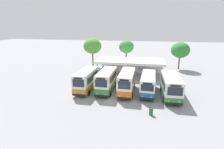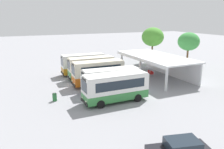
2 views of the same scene
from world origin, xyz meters
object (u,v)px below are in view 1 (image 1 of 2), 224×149
Objects in this scene: city_bus_fourth_amber at (148,83)px; waiting_chair_second_from_end at (126,73)px; waiting_chair_end_by_column at (123,73)px; litter_bin_apron at (151,111)px; city_bus_nearest_orange at (87,80)px; city_bus_second_in_row at (107,80)px; waiting_chair_middle_seat at (129,74)px; city_bus_fifth_blue at (171,85)px; city_bus_middle_cream at (127,81)px.

waiting_chair_second_from_end is (-4.45, 8.93, -1.14)m from city_bus_fourth_amber.
litter_bin_apron is at bearing -71.46° from waiting_chair_end_by_column.
city_bus_second_in_row is (3.31, 0.24, 0.02)m from city_bus_nearest_orange.
litter_bin_apron is (4.21, -16.01, -0.07)m from waiting_chair_middle_seat.
waiting_chair_end_by_column is 1.00× the size of waiting_chair_second_from_end.
city_bus_nearest_orange reaches higher than city_bus_fifth_blue.
city_bus_fifth_blue is at bearing -3.94° from city_bus_middle_cream.
city_bus_fourth_amber is at bearing -63.52° from waiting_chair_second_from_end.
city_bus_middle_cream is at bearing -171.73° from city_bus_fourth_amber.
city_bus_second_in_row reaches higher than litter_bin_apron.
city_bus_fourth_amber is 9.75m from waiting_chair_middle_seat.
city_bus_middle_cream reaches higher than waiting_chair_middle_seat.
litter_bin_apron reaches higher than waiting_chair_end_by_column.
waiting_chair_second_from_end is 16.77m from litter_bin_apron.
city_bus_middle_cream is 0.97× the size of city_bus_fourth_amber.
city_bus_nearest_orange is 6.62m from city_bus_middle_cream.
city_bus_fifth_blue is at bearing 64.41° from litter_bin_apron.
waiting_chair_second_from_end is (0.58, 0.06, 0.00)m from waiting_chair_end_by_column.
city_bus_second_in_row is 9.45m from waiting_chair_end_by_column.
waiting_chair_middle_seat is at bearing 73.42° from city_bus_second_in_row.
city_bus_fourth_amber is at bearing 3.01° from city_bus_second_in_row.
city_bus_fourth_amber is (6.62, 0.35, -0.20)m from city_bus_second_in_row.
city_bus_fifth_blue is (9.93, -0.59, -0.07)m from city_bus_second_in_row.
city_bus_middle_cream is 8.34× the size of waiting_chair_second_from_end.
waiting_chair_middle_seat is at bearing -0.05° from waiting_chair_end_by_column.
city_bus_middle_cream is 3.35m from city_bus_fourth_amber.
city_bus_nearest_orange is 0.96× the size of city_bus_fifth_blue.
litter_bin_apron is at bearing -44.29° from city_bus_second_in_row.
city_bus_second_in_row is 8.12× the size of waiting_chair_second_from_end.
city_bus_second_in_row is at bearing 135.71° from litter_bin_apron.
waiting_chair_middle_seat is (2.75, 9.22, -1.34)m from city_bus_second_in_row.
waiting_chair_second_from_end and waiting_chair_middle_seat have the same top height.
city_bus_fourth_amber is 8.62× the size of waiting_chair_middle_seat.
litter_bin_apron is (3.65, -6.65, -1.43)m from city_bus_middle_cream.
city_bus_fourth_amber is 8.62× the size of waiting_chair_second_from_end.
city_bus_second_in_row is 9.71m from waiting_chair_middle_seat.
city_bus_fourth_amber is 10.26m from waiting_chair_end_by_column.
waiting_chair_second_from_end is at bearing 96.92° from city_bus_middle_cream.
city_bus_nearest_orange is 0.96× the size of city_bus_fourth_amber.
city_bus_middle_cream reaches higher than waiting_chair_end_by_column.
city_bus_fifth_blue reaches higher than waiting_chair_middle_seat.
city_bus_second_in_row reaches higher than city_bus_fifth_blue.
city_bus_nearest_orange reaches higher than waiting_chair_middle_seat.
city_bus_nearest_orange is 8.25× the size of waiting_chair_second_from_end.
litter_bin_apron is at bearing -61.26° from city_bus_middle_cream.
city_bus_fifth_blue reaches higher than waiting_chair_second_from_end.
city_bus_nearest_orange reaches higher than city_bus_fourth_amber.
city_bus_middle_cream is at bearing -79.58° from waiting_chair_end_by_column.
city_bus_middle_cream reaches higher than litter_bin_apron.
litter_bin_apron is (5.37, -16.01, -0.07)m from waiting_chair_end_by_column.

